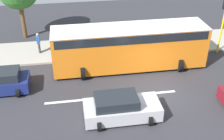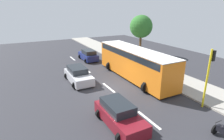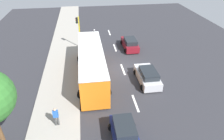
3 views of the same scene
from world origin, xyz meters
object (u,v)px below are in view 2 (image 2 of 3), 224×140
Objects in this scene: street_tree_south at (141,27)px; traffic_light_corner at (209,70)px; car_maroon at (119,115)px; car_dark_blue at (88,55)px; car_silver at (78,75)px; pedestrian_near_signal at (126,52)px; city_bus at (134,61)px.

traffic_light_corner is at bearing -109.06° from street_tree_south.
street_tree_south reaches higher than car_maroon.
car_dark_blue is at bearing 174.66° from street_tree_south.
pedestrian_near_signal is at bearing 29.55° from car_silver.
city_bus is at bearing -16.70° from car_silver.
city_bus is 7.79m from traffic_light_corner.
car_silver is 0.70× the size of street_tree_south.
pedestrian_near_signal is at bearing -157.55° from street_tree_south.
car_dark_blue is at bearing 62.02° from car_silver.
pedestrian_near_signal is 0.27× the size of street_tree_south.
traffic_light_corner reaches higher than pedestrian_near_signal.
street_tree_south is at bearing 22.45° from pedestrian_near_signal.
traffic_light_corner is at bearing -79.60° from car_dark_blue.
car_silver is at bearing -150.45° from pedestrian_near_signal.
traffic_light_corner reaches higher than car_dark_blue.
street_tree_south reaches higher than city_bus.
street_tree_south reaches higher than car_dark_blue.
city_bus is (1.81, -8.94, 1.14)m from car_dark_blue.
car_dark_blue is at bearing 76.18° from car_maroon.
car_silver is 8.20m from car_dark_blue.
pedestrian_near_signal is 14.55m from traffic_light_corner.
car_silver is at bearing 163.30° from city_bus.
pedestrian_near_signal reaches higher than car_dark_blue.
traffic_light_corner is at bearing -53.51° from car_silver.
car_silver is 8.32m from car_maroon.
city_bus is at bearing -129.34° from street_tree_south.
car_dark_blue is at bearing 100.40° from traffic_light_corner.
car_silver is 1.11× the size of car_dark_blue.
car_maroon is 1.09× the size of car_dark_blue.
car_dark_blue is at bearing 155.57° from pedestrian_near_signal.
traffic_light_corner is at bearing -8.21° from car_maroon.
city_bus is (5.64, 6.62, 1.14)m from car_maroon.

